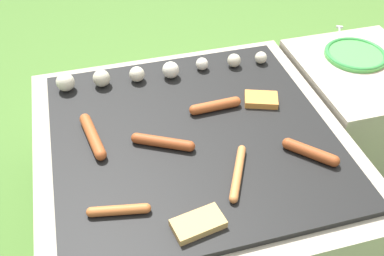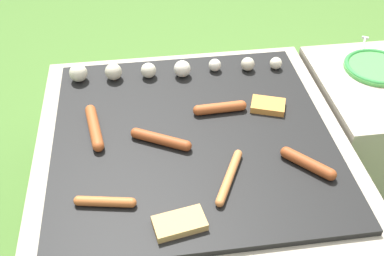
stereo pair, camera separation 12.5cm
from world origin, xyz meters
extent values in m
plane|color=#47702D|center=(0.00, 0.00, 0.00)|extent=(14.00, 14.00, 0.00)
cube|color=#A89E8C|center=(0.00, 0.00, 0.19)|extent=(0.88, 0.88, 0.39)
cube|color=black|center=(0.00, 0.00, 0.40)|extent=(0.77, 0.77, 0.02)
cube|color=#A89E8C|center=(0.66, 0.17, 0.20)|extent=(0.41, 0.48, 0.41)
cylinder|color=#93421E|center=(-0.09, -0.03, 0.42)|extent=(0.15, 0.10, 0.03)
sphere|color=#93421E|center=(-0.02, -0.06, 0.42)|extent=(0.03, 0.03, 0.03)
sphere|color=#93421E|center=(-0.16, 0.01, 0.42)|extent=(0.03, 0.03, 0.03)
cylinder|color=#93421E|center=(0.28, -0.17, 0.42)|extent=(0.11, 0.11, 0.03)
sphere|color=#93421E|center=(0.23, -0.13, 0.42)|extent=(0.03, 0.03, 0.03)
sphere|color=#93421E|center=(0.32, -0.22, 0.42)|extent=(0.03, 0.03, 0.03)
cylinder|color=#A34C23|center=(0.09, 0.08, 0.42)|extent=(0.13, 0.04, 0.03)
sphere|color=#A34C23|center=(0.03, 0.08, 0.42)|extent=(0.03, 0.03, 0.03)
sphere|color=#A34C23|center=(0.16, 0.09, 0.42)|extent=(0.03, 0.03, 0.03)
cylinder|color=#A34C23|center=(-0.27, 0.05, 0.42)|extent=(0.06, 0.16, 0.03)
sphere|color=#A34C23|center=(-0.28, 0.12, 0.42)|extent=(0.03, 0.03, 0.03)
sphere|color=#A34C23|center=(-0.26, -0.03, 0.42)|extent=(0.03, 0.03, 0.03)
cylinder|color=#C6753D|center=(0.07, -0.19, 0.42)|extent=(0.10, 0.16, 0.02)
sphere|color=#C6753D|center=(0.11, -0.11, 0.42)|extent=(0.02, 0.02, 0.02)
sphere|color=#C6753D|center=(0.03, -0.26, 0.42)|extent=(0.02, 0.02, 0.02)
cylinder|color=#B7602D|center=(-0.24, -0.23, 0.42)|extent=(0.13, 0.05, 0.02)
sphere|color=#B7602D|center=(-0.18, -0.24, 0.42)|extent=(0.02, 0.02, 0.02)
sphere|color=#B7602D|center=(-0.30, -0.21, 0.42)|extent=(0.02, 0.02, 0.02)
cube|color=#D18438|center=(0.24, 0.08, 0.42)|extent=(0.12, 0.10, 0.02)
cube|color=tan|center=(-0.07, -0.31, 0.42)|extent=(0.13, 0.09, 0.02)
sphere|color=beige|center=(-0.33, 0.30, 0.44)|extent=(0.06, 0.06, 0.06)
sphere|color=beige|center=(-0.22, 0.30, 0.43)|extent=(0.05, 0.05, 0.05)
sphere|color=beige|center=(-0.10, 0.29, 0.43)|extent=(0.05, 0.05, 0.05)
sphere|color=silver|center=(0.01, 0.28, 0.43)|extent=(0.05, 0.05, 0.05)
sphere|color=silver|center=(0.12, 0.30, 0.43)|extent=(0.04, 0.04, 0.04)
sphere|color=beige|center=(0.23, 0.29, 0.43)|extent=(0.05, 0.05, 0.05)
sphere|color=beige|center=(0.32, 0.29, 0.43)|extent=(0.04, 0.04, 0.04)
cylinder|color=#4CB24C|center=(0.66, 0.24, 0.41)|extent=(0.21, 0.21, 0.01)
torus|color=#338C3F|center=(0.66, 0.24, 0.42)|extent=(0.21, 0.21, 0.01)
cylinder|color=silver|center=(0.65, 0.34, 0.41)|extent=(0.11, 0.19, 0.01)
cube|color=silver|center=(0.70, 0.43, 0.41)|extent=(0.02, 0.02, 0.01)
camera|label=1|loc=(-0.25, -0.90, 1.26)|focal=42.00mm
camera|label=2|loc=(-0.13, -0.93, 1.26)|focal=42.00mm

